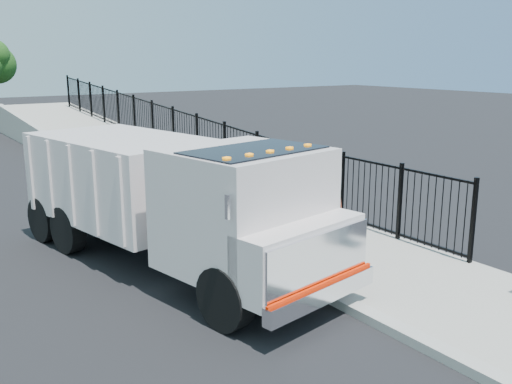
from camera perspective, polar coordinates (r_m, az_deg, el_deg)
ground at (r=11.95m, az=2.36°, el=-8.19°), size 120.00×120.00×0.00m
sidewalk at (r=11.83m, az=15.90°, el=-8.62°), size 3.55×12.00×0.12m
curb at (r=10.51m, az=9.01°, el=-10.99°), size 0.30×12.00×0.16m
ramp at (r=26.76m, az=-14.72°, el=3.47°), size 3.95×24.06×3.19m
iron_fence at (r=23.52m, az=-8.23°, el=4.68°), size 0.10×28.00×1.80m
truck at (r=11.94m, az=-8.24°, el=-0.25°), size 4.12×8.66×2.85m
worker at (r=12.45m, az=7.65°, el=-2.46°), size 0.52×0.71×1.79m
debris at (r=13.83m, az=2.72°, el=-4.43°), size 0.35×0.35×0.09m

